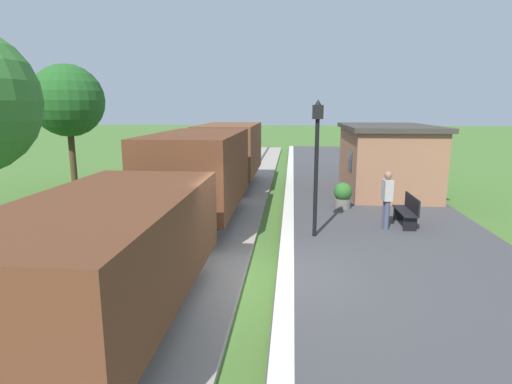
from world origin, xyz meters
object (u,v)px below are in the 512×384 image
(person_waiting, at_px, (387,198))
(potted_planter, at_px, (343,195))
(freight_train, at_px, (202,175))
(lamp_post_near, at_px, (317,144))
(station_hut, at_px, (386,158))
(bench_near_hut, at_px, (408,210))
(tree_trackside_far, at_px, (68,101))
(bench_down_platform, at_px, (356,163))

(person_waiting, distance_m, potted_planter, 2.71)
(freight_train, distance_m, lamp_post_near, 4.22)
(station_hut, relative_size, bench_near_hut, 3.87)
(freight_train, height_order, person_waiting, freight_train)
(bench_near_hut, distance_m, tree_trackside_far, 14.87)
(station_hut, distance_m, bench_near_hut, 5.38)
(person_waiting, xyz_separation_m, tree_trackside_far, (-12.66, 5.98, 2.83))
(potted_planter, distance_m, tree_trackside_far, 12.66)
(tree_trackside_far, bearing_deg, bench_near_hut, -22.48)
(bench_down_platform, relative_size, tree_trackside_far, 0.27)
(bench_near_hut, xyz_separation_m, bench_down_platform, (0.00, 10.61, 0.00))
(bench_near_hut, height_order, tree_trackside_far, tree_trackside_far)
(freight_train, bearing_deg, potted_planter, 16.66)
(freight_train, xyz_separation_m, station_hut, (6.80, 4.64, 0.05))
(potted_planter, distance_m, lamp_post_near, 4.11)
(bench_down_platform, height_order, person_waiting, person_waiting)
(station_hut, height_order, lamp_post_near, lamp_post_near)
(person_waiting, relative_size, tree_trackside_far, 0.30)
(bench_near_hut, xyz_separation_m, tree_trackside_far, (-13.40, 5.54, 3.29))
(bench_down_platform, xyz_separation_m, potted_planter, (-1.69, -8.56, 0.00))
(person_waiting, distance_m, lamp_post_near, 2.79)
(bench_down_platform, bearing_deg, station_hut, -85.49)
(person_waiting, bearing_deg, tree_trackside_far, -30.07)
(freight_train, height_order, station_hut, station_hut)
(person_waiting, xyz_separation_m, lamp_post_near, (-2.10, -0.87, 1.62))
(station_hut, relative_size, potted_planter, 6.33)
(freight_train, relative_size, lamp_post_near, 5.24)
(person_waiting, bearing_deg, lamp_post_near, 17.65)
(bench_down_platform, xyz_separation_m, lamp_post_near, (-2.83, -11.92, 2.08))
(bench_down_platform, xyz_separation_m, tree_trackside_far, (-13.40, -5.07, 3.29))
(station_hut, xyz_separation_m, potted_planter, (-2.11, -3.24, -0.93))
(bench_down_platform, relative_size, person_waiting, 0.88)
(person_waiting, bearing_deg, potted_planter, -73.80)
(freight_train, xyz_separation_m, person_waiting, (5.65, -1.09, -0.41))
(freight_train, distance_m, bench_near_hut, 6.47)
(freight_train, bearing_deg, bench_near_hut, -5.77)
(lamp_post_near, bearing_deg, bench_down_platform, 76.63)
(station_hut, bearing_deg, bench_near_hut, -94.55)
(lamp_post_near, bearing_deg, station_hut, 63.73)
(person_waiting, distance_m, tree_trackside_far, 14.29)
(station_hut, height_order, potted_planter, station_hut)
(person_waiting, relative_size, potted_planter, 1.87)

